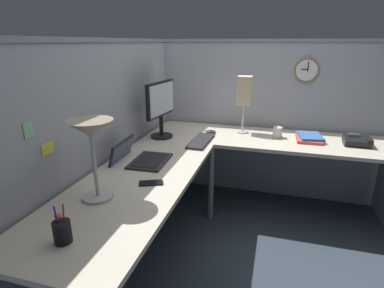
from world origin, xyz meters
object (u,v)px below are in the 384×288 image
(laptop, at_px, (138,158))
(cell_phone, at_px, (151,183))
(monitor, at_px, (161,105))
(wall_clock, at_px, (306,70))
(pen_cup, at_px, (62,231))
(office_phone, at_px, (358,141))
(book_stack, at_px, (309,138))
(desk_lamp_dome, at_px, (91,135))
(coffee_mug, at_px, (277,132))
(keyboard, at_px, (201,141))
(computer_mouse, at_px, (210,132))
(desk_lamp_paper, at_px, (244,92))

(laptop, distance_m, cell_phone, 0.40)
(monitor, distance_m, wall_clock, 1.38)
(monitor, height_order, pen_cup, monitor)
(office_phone, bearing_deg, book_stack, 84.56)
(office_phone, height_order, wall_clock, wall_clock)
(desk_lamp_dome, xyz_separation_m, coffee_mug, (1.43, -0.94, -0.32))
(coffee_mug, bearing_deg, book_stack, -89.31)
(cell_phone, distance_m, book_stack, 1.55)
(coffee_mug, bearing_deg, office_phone, -92.88)
(pen_cup, xyz_separation_m, book_stack, (1.82, -1.14, -0.03))
(laptop, distance_m, keyboard, 0.64)
(book_stack, relative_size, wall_clock, 1.37)
(keyboard, height_order, coffee_mug, coffee_mug)
(book_stack, bearing_deg, keyboard, 109.86)
(cell_phone, bearing_deg, wall_clock, -54.94)
(desk_lamp_dome, bearing_deg, coffee_mug, -33.29)
(pen_cup, height_order, coffee_mug, pen_cup)
(keyboard, height_order, book_stack, book_stack)
(book_stack, bearing_deg, office_phone, -95.44)
(computer_mouse, bearing_deg, wall_clock, -66.08)
(computer_mouse, bearing_deg, keyboard, 175.49)
(monitor, bearing_deg, coffee_mug, -74.75)
(computer_mouse, xyz_separation_m, pen_cup, (-1.78, 0.26, 0.04))
(computer_mouse, bearing_deg, monitor, 120.36)
(office_phone, distance_m, desk_lamp_paper, 1.04)
(laptop, distance_m, office_phone, 1.82)
(monitor, xyz_separation_m, desk_lamp_paper, (0.35, -0.69, 0.09))
(office_phone, height_order, coffee_mug, office_phone)
(laptop, xyz_separation_m, keyboard, (0.54, -0.33, -0.01))
(office_phone, bearing_deg, monitor, 98.31)
(pen_cup, bearing_deg, desk_lamp_dome, 10.96)
(cell_phone, relative_size, coffee_mug, 1.50)
(computer_mouse, relative_size, pen_cup, 0.58)
(desk_lamp_paper, xyz_separation_m, coffee_mug, (-0.07, -0.32, -0.34))
(book_stack, bearing_deg, coffee_mug, 90.69)
(keyboard, distance_m, wall_clock, 1.20)
(wall_clock, bearing_deg, cell_phone, 148.28)
(monitor, relative_size, cell_phone, 3.47)
(desk_lamp_paper, height_order, wall_clock, wall_clock)
(monitor, height_order, desk_lamp_paper, desk_lamp_paper)
(pen_cup, xyz_separation_m, coffee_mug, (1.82, -0.86, -0.00))
(monitor, relative_size, desk_lamp_dome, 1.12)
(laptop, height_order, computer_mouse, laptop)
(keyboard, relative_size, pen_cup, 2.39)
(laptop, distance_m, coffee_mug, 1.30)
(desk_lamp_dome, relative_size, pen_cup, 2.47)
(coffee_mug, bearing_deg, cell_phone, 148.60)
(desk_lamp_paper, distance_m, coffee_mug, 0.47)
(office_phone, xyz_separation_m, book_stack, (0.04, 0.38, -0.02))
(office_phone, bearing_deg, desk_lamp_paper, 83.84)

